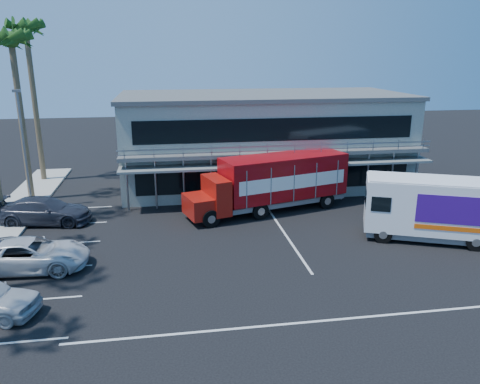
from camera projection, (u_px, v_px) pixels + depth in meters
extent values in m
plane|color=black|center=(264.00, 260.00, 24.31)|extent=(120.00, 120.00, 0.00)
cube|color=gray|center=(263.00, 141.00, 37.96)|extent=(22.00, 10.00, 7.00)
cube|color=#515454|center=(263.00, 95.00, 36.92)|extent=(22.40, 10.40, 0.30)
cube|color=#515454|center=(279.00, 154.00, 32.63)|extent=(22.00, 1.20, 0.25)
cube|color=gray|center=(281.00, 148.00, 31.97)|extent=(22.00, 0.08, 0.90)
cube|color=slate|center=(280.00, 164.00, 32.55)|extent=(22.00, 1.80, 0.15)
cube|color=black|center=(276.00, 179.00, 33.75)|extent=(20.00, 0.06, 1.60)
cube|color=black|center=(278.00, 130.00, 32.73)|extent=(20.00, 0.06, 1.60)
cylinder|color=brown|center=(22.00, 125.00, 32.83)|extent=(0.44, 0.44, 11.00)
sphere|color=#124215|center=(11.00, 40.00, 31.20)|extent=(1.10, 1.10, 1.10)
cylinder|color=brown|center=(36.00, 109.00, 37.83)|extent=(0.44, 0.44, 12.00)
sphere|color=#124215|center=(25.00, 28.00, 36.06)|extent=(1.10, 1.10, 1.10)
cylinder|color=gray|center=(25.00, 151.00, 31.44)|extent=(0.14, 0.14, 8.00)
cube|color=gray|center=(17.00, 91.00, 30.30)|extent=(0.50, 0.25, 0.18)
cube|color=#9C140C|center=(199.00, 206.00, 29.49)|extent=(2.12, 2.74, 1.29)
cube|color=#9C140C|center=(216.00, 195.00, 29.81)|extent=(1.78, 2.88, 2.26)
cube|color=black|center=(216.00, 185.00, 29.62)|extent=(0.69, 2.21, 0.75)
cube|color=maroon|center=(284.00, 176.00, 31.63)|extent=(9.01, 4.97, 2.80)
cube|color=slate|center=(283.00, 199.00, 32.10)|extent=(8.90, 4.59, 0.32)
cube|color=white|center=(294.00, 182.00, 30.48)|extent=(7.61, 2.23, 0.91)
cube|color=white|center=(274.00, 173.00, 32.83)|extent=(7.61, 2.23, 0.91)
cylinder|color=black|center=(211.00, 219.00, 28.75)|extent=(1.15, 0.58, 1.12)
cylinder|color=black|center=(198.00, 208.00, 30.80)|extent=(1.15, 0.58, 1.12)
cylinder|color=black|center=(260.00, 211.00, 30.15)|extent=(1.15, 0.58, 1.12)
cylinder|color=black|center=(245.00, 201.00, 32.20)|extent=(1.15, 0.58, 1.12)
cylinder|color=black|center=(327.00, 201.00, 32.26)|extent=(1.15, 0.58, 1.12)
cylinder|color=black|center=(308.00, 192.00, 34.31)|extent=(1.15, 0.58, 1.12)
cube|color=white|center=(433.00, 206.00, 26.45)|extent=(7.78, 5.15, 2.95)
cube|color=slate|center=(429.00, 233.00, 26.92)|extent=(7.41, 4.81, 0.37)
cube|color=black|center=(366.00, 196.00, 27.18)|extent=(0.85, 1.94, 1.00)
cube|color=white|center=(436.00, 180.00, 26.02)|extent=(7.63, 5.05, 0.08)
cube|color=#390D7C|center=(454.00, 210.00, 25.01)|extent=(3.52, 1.48, 1.58)
cube|color=#390D7C|center=(445.00, 197.00, 27.40)|extent=(3.52, 1.48, 1.58)
cube|color=#F2590C|center=(451.00, 229.00, 25.31)|extent=(3.51, 1.47, 0.26)
cylinder|color=black|center=(383.00, 234.00, 26.44)|extent=(1.04, 0.65, 1.01)
cylinder|color=black|center=(381.00, 221.00, 28.52)|extent=(1.04, 0.65, 1.01)
cylinder|color=black|center=(476.00, 242.00, 25.36)|extent=(1.04, 0.65, 1.01)
cylinder|color=black|center=(467.00, 228.00, 27.44)|extent=(1.04, 0.65, 1.01)
imported|color=black|center=(15.00, 254.00, 23.36)|extent=(4.48, 2.33, 1.41)
imported|color=silver|center=(30.00, 255.00, 23.08)|extent=(5.81, 2.91, 1.58)
imported|color=#2A2C38|center=(45.00, 211.00, 29.38)|extent=(5.98, 3.11, 1.66)
imported|color=slate|center=(46.00, 210.00, 29.79)|extent=(4.47, 1.88, 1.51)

